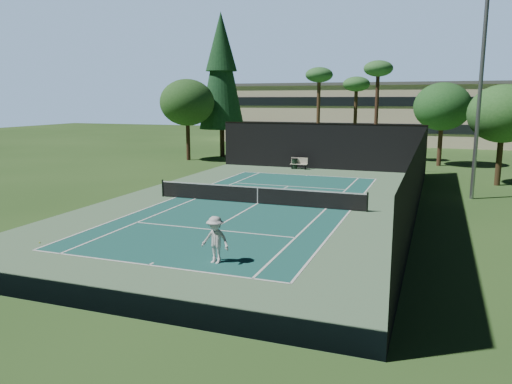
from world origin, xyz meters
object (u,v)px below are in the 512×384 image
player (215,240)px  tennis_ball_c (318,200)px  tennis_net (258,195)px  tennis_ball_b (229,192)px  trash_bin (295,164)px  park_bench (299,163)px  tennis_ball_a (40,243)px  tennis_ball_d (205,188)px

player → tennis_ball_c: bearing=93.9°
tennis_net → player: bearing=-78.4°
tennis_ball_b → trash_bin: 12.43m
tennis_ball_b → trash_bin: bearing=85.3°
player → tennis_ball_c: player is taller
tennis_ball_b → tennis_net: bearing=-43.6°
tennis_net → park_bench: size_ratio=8.60×
tennis_ball_a → tennis_ball_c: bearing=55.2°
tennis_ball_a → trash_bin: size_ratio=0.07×
tennis_ball_c → park_bench: park_bench is taller
player → tennis_ball_b: player is taller
tennis_net → park_bench: bearing=96.1°
park_bench → trash_bin: 0.42m
player → tennis_ball_d: 16.16m
tennis_ball_a → tennis_ball_d: tennis_ball_a is taller
tennis_ball_b → park_bench: (1.43, 12.40, 0.51)m
tennis_ball_a → park_bench: size_ratio=0.05×
tennis_ball_b → trash_bin: size_ratio=0.08×
player → trash_bin: (-4.24, 26.04, -0.43)m
player → tennis_ball_a: player is taller
tennis_net → tennis_ball_d: size_ratio=194.83×
tennis_ball_d → tennis_ball_b: bearing=-18.4°
player → tennis_ball_d: size_ratio=27.37×
tennis_net → tennis_ball_c: size_ratio=176.33×
tennis_ball_c → tennis_net: bearing=-145.4°
tennis_ball_b → tennis_ball_c: 6.23m
tennis_net → player: 10.99m
tennis_net → tennis_ball_d: tennis_net is taller
tennis_ball_b → park_bench: park_bench is taller
player → park_bench: size_ratio=1.21×
tennis_ball_c → trash_bin: trash_bin is taller
tennis_net → tennis_ball_d: (-5.15, 3.60, -0.52)m
tennis_ball_b → tennis_ball_a: bearing=-102.0°
tennis_ball_b → tennis_ball_c: size_ratio=1.05×
tennis_net → tennis_ball_b: tennis_net is taller
trash_bin → tennis_ball_d: bearing=-105.0°
tennis_ball_c → player: bearing=-94.1°
tennis_ball_b → tennis_ball_d: 2.22m
tennis_ball_a → park_bench: (4.37, 26.28, 0.51)m
tennis_net → player: player is taller
tennis_net → tennis_ball_a: bearing=-118.7°
tennis_ball_b → park_bench: size_ratio=0.05×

